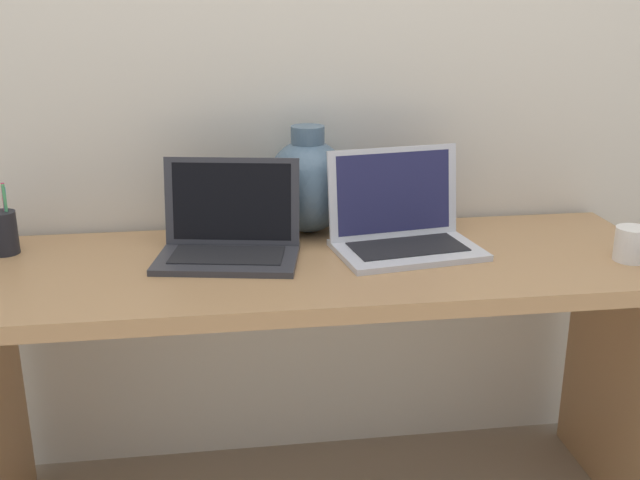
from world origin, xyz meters
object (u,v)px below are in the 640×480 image
laptop_left (230,231)px  coffee_mug (633,244)px  green_vase (308,185)px  laptop_right (401,222)px  pen_cup (4,232)px

laptop_left → coffee_mug: 0.97m
green_vase → coffee_mug: bearing=-24.5°
laptop_left → green_vase: 0.28m
laptop_right → laptop_left: bearing=-179.6°
laptop_left → green_vase: (0.21, 0.17, 0.07)m
laptop_right → pen_cup: 0.98m
laptop_left → pen_cup: laptop_left is taller
laptop_right → coffee_mug: bearing=-18.2°
laptop_left → green_vase: green_vase is taller
laptop_right → green_vase: size_ratio=1.33×
laptop_right → coffee_mug: size_ratio=3.25×
laptop_left → green_vase: size_ratio=1.29×
laptop_right → coffee_mug: laptop_right is taller
coffee_mug → pen_cup: 1.52m
laptop_left → coffee_mug: size_ratio=3.16×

